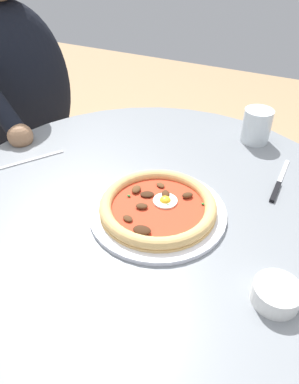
{
  "coord_description": "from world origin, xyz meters",
  "views": [
    {
      "loc": [
        0.27,
        -0.56,
        1.22
      ],
      "look_at": [
        -0.02,
        0.04,
        0.7
      ],
      "focal_mm": 33.17,
      "sensor_mm": 36.0,
      "label": 1
    }
  ],
  "objects": [
    {
      "name": "ground_plane",
      "position": [
        0.0,
        0.0,
        -0.01
      ],
      "size": [
        6.0,
        6.0,
        0.02
      ],
      "primitive_type": "cube",
      "color": "tan"
    },
    {
      "name": "dining_table",
      "position": [
        0.0,
        0.0,
        0.56
      ],
      "size": [
        0.96,
        0.96,
        0.72
      ],
      "color": "gray",
      "rests_on": "ground"
    },
    {
      "name": "pizza_on_plate",
      "position": [
        0.04,
        -0.04,
        0.73
      ],
      "size": [
        0.29,
        0.29,
        0.04
      ],
      "color": "white",
      "rests_on": "dining_table"
    },
    {
      "name": "water_glass",
      "position": [
        0.15,
        0.36,
        0.76
      ],
      "size": [
        0.08,
        0.08,
        0.09
      ],
      "color": "silver",
      "rests_on": "dining_table"
    },
    {
      "name": "steak_knife",
      "position": [
        0.25,
        0.17,
        0.72
      ],
      "size": [
        0.01,
        0.19,
        0.01
      ],
      "color": "silver",
      "rests_on": "dining_table"
    },
    {
      "name": "ramekin_capers",
      "position": [
        0.3,
        -0.15,
        0.74
      ],
      "size": [
        0.08,
        0.08,
        0.03
      ],
      "color": "white",
      "rests_on": "dining_table"
    },
    {
      "name": "fork_utensil",
      "position": [
        -0.35,
        0.01,
        0.72
      ],
      "size": [
        0.1,
        0.14,
        0.0
      ],
      "color": "#BCBCC1",
      "rests_on": "dining_table"
    },
    {
      "name": "diner_person",
      "position": [
        -0.66,
        0.31,
        0.53
      ],
      "size": [
        0.46,
        0.5,
        1.2
      ],
      "color": "#282833",
      "rests_on": "ground"
    },
    {
      "name": "cafe_chair_diner",
      "position": [
        -0.79,
        0.37,
        0.55
      ],
      "size": [
        0.53,
        0.53,
        0.92
      ],
      "color": "#957050",
      "rests_on": "ground"
    }
  ]
}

